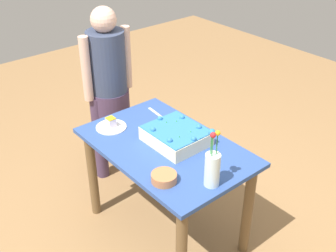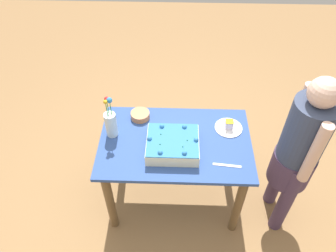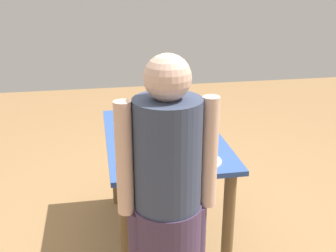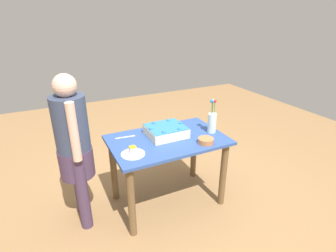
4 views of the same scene
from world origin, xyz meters
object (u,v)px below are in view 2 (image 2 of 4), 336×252
sheet_cake (173,144)px  cake_knife (227,165)px  fruit_bowl (140,115)px  flower_vase (111,123)px  person_standing (299,150)px  serving_plate_with_slice (229,126)px

sheet_cake → cake_knife: (0.39, -0.14, -0.05)m
cake_knife → fruit_bowl: (-0.67, 0.47, 0.02)m
cake_knife → fruit_bowl: bearing=150.5°
flower_vase → person_standing: person_standing is taller
sheet_cake → fruit_bowl: bearing=129.6°
sheet_cake → person_standing: 0.90m
fruit_bowl → flower_vase: bearing=-136.0°
fruit_bowl → sheet_cake: bearing=-50.4°
serving_plate_with_slice → fruit_bowl: serving_plate_with_slice is taller
sheet_cake → fruit_bowl: 0.43m
flower_vase → serving_plate_with_slice: bearing=5.9°
cake_knife → flower_vase: size_ratio=0.55×
cake_knife → flower_vase: (-0.87, 0.28, 0.12)m
serving_plate_with_slice → flower_vase: bearing=-174.1°
cake_knife → fruit_bowl: size_ratio=1.33×
cake_knife → flower_vase: flower_vase is taller
sheet_cake → person_standing: bearing=-3.4°
sheet_cake → flower_vase: 0.50m
serving_plate_with_slice → fruit_bowl: bearing=172.1°
sheet_cake → flower_vase: (-0.47, 0.14, 0.07)m
fruit_bowl → cake_knife: bearing=-35.3°
sheet_cake → person_standing: size_ratio=0.26×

